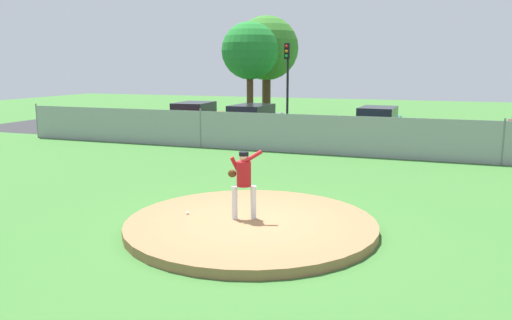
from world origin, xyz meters
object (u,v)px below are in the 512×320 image
object	(u,v)px
parked_car_slate	(251,120)
baseball	(188,213)
pitcher_youth	(243,178)
traffic_cone_orange	(465,142)
parked_car_red	(194,119)
parked_car_teal	(377,124)
traffic_light_near	(287,70)

from	to	relation	value
parked_car_slate	baseball	bearing A→B (deg)	-75.27
pitcher_youth	parked_car_slate	distance (m)	15.60
pitcher_youth	traffic_cone_orange	world-z (taller)	pitcher_youth
parked_car_red	traffic_cone_orange	bearing A→B (deg)	-0.66
baseball	parked_car_teal	xyz separation A→B (m)	(2.58, 15.04, 0.54)
pitcher_youth	traffic_cone_orange	bearing A→B (deg)	69.44
parked_car_teal	traffic_light_near	size ratio (longest dim) A/B	0.86
traffic_cone_orange	parked_car_red	bearing A→B (deg)	179.34
baseball	parked_car_teal	size ratio (longest dim) A/B	0.02
baseball	pitcher_youth	bearing A→B (deg)	5.59
baseball	parked_car_red	size ratio (longest dim) A/B	0.02
baseball	parked_car_slate	distance (m)	15.34
parked_car_slate	traffic_light_near	size ratio (longest dim) A/B	0.99
pitcher_youth	parked_car_red	world-z (taller)	pitcher_youth
parked_car_slate	traffic_cone_orange	distance (m)	10.48
baseball	parked_car_red	bearing A→B (deg)	116.03
parked_car_red	traffic_light_near	distance (m)	6.50
parked_car_red	traffic_light_near	bearing A→B (deg)	50.55
parked_car_red	parked_car_teal	distance (m)	9.53
parked_car_teal	traffic_light_near	world-z (taller)	traffic_light_near
baseball	traffic_light_near	bearing A→B (deg)	99.40
pitcher_youth	parked_car_teal	distance (m)	14.96
parked_car_red	pitcher_youth	bearing A→B (deg)	-59.52
parked_car_slate	parked_car_teal	bearing A→B (deg)	1.91
parked_car_teal	traffic_cone_orange	bearing A→B (deg)	-14.93
pitcher_youth	parked_car_red	distance (m)	16.26
baseball	parked_car_teal	bearing A→B (deg)	80.26
baseball	parked_car_slate	size ratio (longest dim) A/B	0.02
traffic_light_near	parked_car_red	bearing A→B (deg)	-129.45
parked_car_slate	traffic_light_near	world-z (taller)	traffic_light_near
parked_car_red	baseball	bearing A→B (deg)	-63.97
parked_car_slate	pitcher_youth	bearing A→B (deg)	-70.39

